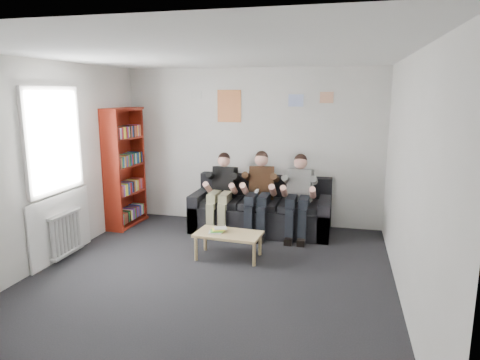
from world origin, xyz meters
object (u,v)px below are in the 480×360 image
object	(u,v)px
coffee_table	(228,236)
person_middle	(259,194)
sofa	(261,212)
bookshelf	(125,168)
person_right	(298,196)
person_left	(221,193)

from	to	relation	value
coffee_table	person_middle	world-z (taller)	person_middle
sofa	person_middle	distance (m)	0.41
sofa	coffee_table	xyz separation A→B (m)	(-0.21, -1.34, 0.00)
bookshelf	person_right	size ratio (longest dim) A/B	1.54
sofa	coffee_table	distance (m)	1.36
person_right	bookshelf	bearing A→B (deg)	-170.29
person_middle	person_right	bearing A→B (deg)	-7.63
sofa	bookshelf	size ratio (longest dim) A/B	1.12
coffee_table	person_middle	distance (m)	1.21
person_right	coffee_table	bearing A→B (deg)	-117.95
sofa	person_right	xyz separation A→B (m)	(0.64, -0.20, 0.35)
coffee_table	person_right	xyz separation A→B (m)	(0.84, 1.14, 0.34)
sofa	person_right	world-z (taller)	person_right
bookshelf	coffee_table	bearing A→B (deg)	-23.05
person_middle	person_right	size ratio (longest dim) A/B	1.02
sofa	coffee_table	size ratio (longest dim) A/B	2.51
bookshelf	person_middle	distance (m)	2.36
bookshelf	person_left	size ratio (longest dim) A/B	1.56
person_left	person_right	world-z (taller)	person_right
sofa	person_left	size ratio (longest dim) A/B	1.75
coffee_table	person_left	world-z (taller)	person_left
person_middle	coffee_table	bearing A→B (deg)	-108.22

